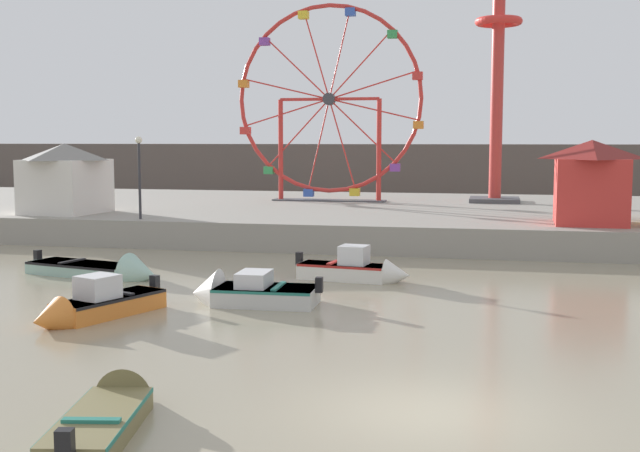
{
  "coord_description": "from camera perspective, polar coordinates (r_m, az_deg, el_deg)",
  "views": [
    {
      "loc": [
        1.17,
        -13.88,
        4.81
      ],
      "look_at": [
        -4.64,
        12.7,
        1.87
      ],
      "focal_mm": 45.26,
      "sensor_mm": 36.0,
      "label": 1
    }
  ],
  "objects": [
    {
      "name": "motorboat_olive_wood",
      "position": [
        14.49,
        -14.61,
        -12.54
      ],
      "size": [
        1.74,
        3.98,
        1.04
      ],
      "rotation": [
        0.0,
        0.0,
        1.76
      ],
      "color": "olive",
      "rests_on": "ground_plane"
    },
    {
      "name": "distant_town_skyline",
      "position": [
        67.74,
        11.34,
        3.83
      ],
      "size": [
        140.0,
        3.0,
        4.4
      ],
      "primitive_type": "cube",
      "color": "#564C47",
      "rests_on": "ground_plane"
    },
    {
      "name": "carnival_booth_red_striped",
      "position": [
        35.94,
        18.62,
        3.06
      ],
      "size": [
        3.27,
        3.68,
        3.55
      ],
      "rotation": [
        0.0,
        0.0,
        -0.03
      ],
      "color": "red",
      "rests_on": "quay_promenade"
    },
    {
      "name": "motorboat_white_red_stripe",
      "position": [
        27.56,
        2.71,
        -3.09
      ],
      "size": [
        4.12,
        1.59,
        1.44
      ],
      "rotation": [
        0.0,
        0.0,
        6.15
      ],
      "color": "silver",
      "rests_on": "ground_plane"
    },
    {
      "name": "quay_promenade",
      "position": [
        43.57,
        10.72,
        0.52
      ],
      "size": [
        110.0,
        21.32,
        1.23
      ],
      "primitive_type": "cube",
      "color": "gray",
      "rests_on": "ground_plane"
    },
    {
      "name": "carnival_booth_white_ticket",
      "position": [
        41.05,
        -17.55,
        3.32
      ],
      "size": [
        3.82,
        4.22,
        3.38
      ],
      "rotation": [
        0.0,
        0.0,
        -0.09
      ],
      "color": "silver",
      "rests_on": "quay_promenade"
    },
    {
      "name": "motorboat_pale_grey",
      "position": [
        23.8,
        -5.41,
        -4.72
      ],
      "size": [
        3.95,
        1.71,
        1.51
      ],
      "rotation": [
        0.0,
        0.0,
        3.18
      ],
      "color": "silver",
      "rests_on": "ground_plane"
    },
    {
      "name": "promenade_lamp_near",
      "position": [
        37.04,
        -12.66,
        4.25
      ],
      "size": [
        0.32,
        0.32,
        3.71
      ],
      "color": "#2D2D33",
      "rests_on": "quay_promenade"
    },
    {
      "name": "motorboat_orange_hull",
      "position": [
        22.54,
        -15.76,
        -5.43
      ],
      "size": [
        2.48,
        4.28,
        1.43
      ],
      "rotation": [
        0.0,
        0.0,
        4.35
      ],
      "color": "orange",
      "rests_on": "ground_plane"
    },
    {
      "name": "motorboat_seafoam",
      "position": [
        29.21,
        -14.85,
        -3.06
      ],
      "size": [
        5.47,
        2.65,
        1.4
      ],
      "rotation": [
        0.0,
        0.0,
        6.04
      ],
      "color": "#93BCAD",
      "rests_on": "ground_plane"
    },
    {
      "name": "ground_plane",
      "position": [
        14.74,
        7.28,
        -12.93
      ],
      "size": [
        240.0,
        240.0,
        0.0
      ],
      "primitive_type": "plane",
      "color": "gray"
    },
    {
      "name": "ferris_wheel_red_frame",
      "position": [
        46.89,
        0.66,
        8.7
      ],
      "size": [
        10.84,
        1.2,
        11.28
      ],
      "color": "red",
      "rests_on": "quay_promenade"
    },
    {
      "name": "drop_tower_red_tower",
      "position": [
        47.36,
        12.44,
        10.63
      ],
      "size": [
        2.8,
        2.8,
        15.46
      ],
      "color": "#BC332D",
      "rests_on": "quay_promenade"
    }
  ]
}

